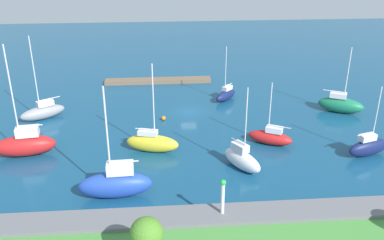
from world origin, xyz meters
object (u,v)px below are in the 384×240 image
at_px(sailboat_red_near_pier, 25,144).
at_px(sailboat_navy_by_breakwater, 369,147).
at_px(pier_dock, 158,81).
at_px(mooring_buoy_orange, 163,118).
at_px(sailboat_blue_mid_basin, 116,183).
at_px(sailboat_white_off_beacon, 242,159).
at_px(harbor_beacon, 223,194).
at_px(sailboat_green_outer_mooring, 341,104).
at_px(sailboat_navy_center_basin, 226,95).
at_px(park_tree_east, 147,234).
at_px(sailboat_red_east_end, 270,137).
at_px(sailboat_gray_lone_north, 43,111).
at_px(sailboat_yellow_far_south, 152,142).

relative_size(sailboat_red_near_pier, sailboat_navy_by_breakwater, 1.56).
xyz_separation_m(pier_dock, mooring_buoy_orange, (-0.68, 18.63, -0.01)).
relative_size(sailboat_blue_mid_basin, sailboat_navy_by_breakwater, 1.36).
xyz_separation_m(sailboat_white_off_beacon, sailboat_navy_by_breakwater, (-16.93, -1.93, -0.01)).
height_order(harbor_beacon, sailboat_green_outer_mooring, sailboat_green_outer_mooring).
distance_m(sailboat_navy_center_basin, sailboat_red_near_pier, 34.06).
bearing_deg(sailboat_blue_mid_basin, sailboat_navy_by_breakwater, -170.20).
bearing_deg(sailboat_navy_center_basin, mooring_buoy_orange, -11.07).
relative_size(pier_dock, mooring_buoy_orange, 30.06).
bearing_deg(sailboat_navy_by_breakwater, mooring_buoy_orange, 135.10).
height_order(pier_dock, park_tree_east, park_tree_east).
height_order(sailboat_red_east_end, sailboat_gray_lone_north, sailboat_gray_lone_north).
height_order(sailboat_yellow_far_south, sailboat_gray_lone_north, sailboat_gray_lone_north).
height_order(sailboat_blue_mid_basin, sailboat_yellow_far_south, sailboat_blue_mid_basin).
distance_m(sailboat_green_outer_mooring, mooring_buoy_orange, 28.59).
height_order(sailboat_red_east_end, sailboat_navy_by_breakwater, sailboat_navy_by_breakwater).
bearing_deg(pier_dock, sailboat_yellow_far_south, 88.07).
distance_m(sailboat_navy_by_breakwater, mooring_buoy_orange, 29.57).
distance_m(harbor_beacon, sailboat_navy_by_breakwater, 24.68).
relative_size(park_tree_east, sailboat_yellow_far_south, 0.40).
height_order(sailboat_navy_center_basin, sailboat_gray_lone_north, sailboat_gray_lone_north).
xyz_separation_m(sailboat_red_east_end, sailboat_gray_lone_north, (33.12, -11.51, 0.14)).
xyz_separation_m(park_tree_east, sailboat_yellow_far_south, (-0.19, -22.47, -3.11)).
relative_size(sailboat_red_east_end, sailboat_navy_center_basin, 0.92).
distance_m(sailboat_blue_mid_basin, sailboat_navy_by_breakwater, 32.47).
bearing_deg(mooring_buoy_orange, sailboat_green_outer_mooring, -178.06).
xyz_separation_m(sailboat_red_near_pier, mooring_buoy_orange, (-18.03, -9.97, -1.26)).
bearing_deg(park_tree_east, mooring_buoy_orange, -93.23).
relative_size(sailboat_yellow_far_south, sailboat_white_off_beacon, 1.14).
height_order(harbor_beacon, sailboat_red_east_end, sailboat_red_east_end).
relative_size(sailboat_red_east_end, sailboat_gray_lone_north, 0.67).
relative_size(sailboat_gray_lone_north, mooring_buoy_orange, 19.17).
bearing_deg(sailboat_red_east_end, park_tree_east, 82.99).
xyz_separation_m(sailboat_yellow_far_south, sailboat_navy_by_breakwater, (-27.88, 3.39, -0.05)).
bearing_deg(sailboat_blue_mid_basin, harbor_beacon, 148.73).
bearing_deg(sailboat_navy_by_breakwater, sailboat_red_east_end, 142.59).
relative_size(sailboat_yellow_far_south, sailboat_navy_by_breakwater, 1.28).
xyz_separation_m(sailboat_gray_lone_north, mooring_buoy_orange, (-18.69, 2.16, -0.87)).
height_order(sailboat_red_east_end, sailboat_white_off_beacon, sailboat_white_off_beacon).
bearing_deg(sailboat_red_east_end, sailboat_navy_by_breakwater, -172.14).
height_order(sailboat_blue_mid_basin, sailboat_gray_lone_north, sailboat_gray_lone_north).
distance_m(sailboat_yellow_far_south, mooring_buoy_orange, 10.43).
distance_m(park_tree_east, sailboat_red_near_pier, 28.06).
xyz_separation_m(sailboat_white_off_beacon, sailboat_red_near_pier, (27.32, -5.59, 0.31)).
relative_size(sailboat_white_off_beacon, sailboat_gray_lone_north, 0.81).
distance_m(sailboat_navy_center_basin, sailboat_blue_mid_basin, 32.83).
bearing_deg(sailboat_yellow_far_south, sailboat_red_near_pier, -166.66).
distance_m(sailboat_red_near_pier, mooring_buoy_orange, 20.64).
height_order(sailboat_yellow_far_south, sailboat_white_off_beacon, sailboat_yellow_far_south).
bearing_deg(pier_dock, sailboat_gray_lone_north, 42.45).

